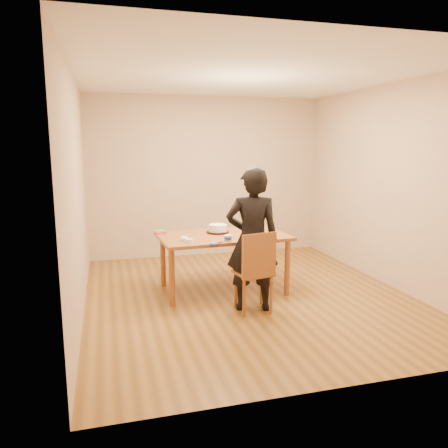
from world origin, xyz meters
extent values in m
cube|color=brown|center=(0.00, 0.00, 0.00)|extent=(4.00, 4.50, 0.00)
cube|color=silver|center=(0.00, 0.00, 2.70)|extent=(4.00, 4.50, 0.00)
cube|color=tan|center=(0.00, 2.25, 1.35)|extent=(4.00, 0.00, 2.70)
cube|color=tan|center=(-2.00, 0.00, 1.35)|extent=(0.00, 4.50, 2.70)
cube|color=tan|center=(2.00, 0.00, 1.35)|extent=(0.00, 4.50, 2.70)
cube|color=brown|center=(-0.25, 0.28, 0.73)|extent=(1.69, 1.06, 0.04)
cube|color=brown|center=(-0.10, -0.50, 0.45)|extent=(0.45, 0.45, 0.04)
cylinder|color=#B70C1C|center=(-0.29, 0.41, 0.76)|extent=(0.30, 0.30, 0.02)
cylinder|color=white|center=(-0.29, 0.41, 0.81)|extent=(0.25, 0.25, 0.08)
ellipsoid|color=white|center=(-0.29, 0.41, 0.86)|extent=(0.24, 0.24, 0.03)
cylinder|color=white|center=(-0.29, -0.10, 0.79)|extent=(0.08, 0.08, 0.07)
cylinder|color=#1A46AB|center=(-0.50, -0.22, 0.75)|extent=(0.10, 0.10, 0.01)
ellipsoid|color=white|center=(-0.50, -0.22, 0.77)|extent=(0.04, 0.04, 0.02)
cylinder|color=white|center=(-0.76, -0.06, 0.77)|extent=(0.09, 0.09, 0.04)
cylinder|color=white|center=(-0.78, 0.14, 0.77)|extent=(0.08, 0.08, 0.04)
cylinder|color=white|center=(-0.80, 0.05, 0.77)|extent=(0.08, 0.08, 0.04)
cube|color=#DB3394|center=(-1.02, 0.56, 0.76)|extent=(0.15, 0.11, 0.02)
cube|color=green|center=(-1.03, 0.56, 0.78)|extent=(0.15, 0.08, 0.02)
cube|color=black|center=(-0.44, -0.20, 0.75)|extent=(0.13, 0.10, 0.01)
imported|color=black|center=(-0.10, -0.45, 0.83)|extent=(0.68, 0.53, 1.66)
camera|label=1|loc=(-1.70, -5.06, 1.90)|focal=35.00mm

